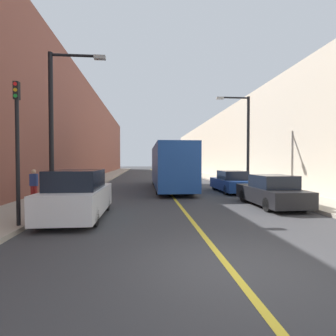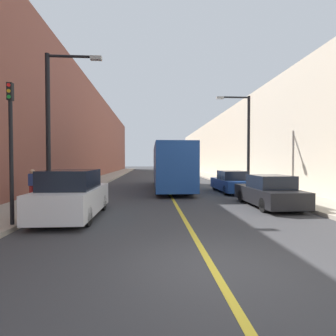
% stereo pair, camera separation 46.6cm
% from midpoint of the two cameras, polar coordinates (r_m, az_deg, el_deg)
% --- Properties ---
extents(ground_plane, '(200.00, 200.00, 0.00)m').
position_cam_midpoint_polar(ground_plane, '(5.76, 10.86, -20.67)').
color(ground_plane, '#38383A').
extents(sidewalk_left, '(2.75, 72.00, 0.15)m').
position_cam_midpoint_polar(sidewalk_left, '(35.59, -13.78, -1.89)').
color(sidewalk_left, '#A89E8C').
rests_on(sidewalk_left, ground).
extents(sidewalk_right, '(2.75, 72.00, 0.15)m').
position_cam_midpoint_polar(sidewalk_right, '(36.15, 8.14, -1.80)').
color(sidewalk_right, '#A89E8C').
rests_on(sidewalk_right, ground).
extents(building_row_left, '(4.00, 72.00, 11.36)m').
position_cam_midpoint_polar(building_row_left, '(36.36, -19.13, 6.98)').
color(building_row_left, brown).
rests_on(building_row_left, ground).
extents(building_row_right, '(4.00, 72.00, 8.54)m').
position_cam_midpoint_polar(building_row_right, '(37.07, 13.26, 4.73)').
color(building_row_right, beige).
rests_on(building_row_right, ground).
extents(road_center_line, '(0.16, 72.00, 0.01)m').
position_cam_midpoint_polar(road_center_line, '(35.22, -2.73, -2.00)').
color(road_center_line, gold).
rests_on(road_center_line, ground).
extents(bus, '(2.50, 11.37, 3.36)m').
position_cam_midpoint_polar(bus, '(20.45, -0.20, 0.46)').
color(bus, '#1E4793').
rests_on(bus, ground).
extents(parked_suv_left, '(1.92, 4.59, 1.84)m').
position_cam_midpoint_polar(parked_suv_left, '(10.59, -20.22, -5.73)').
color(parked_suv_left, silver).
rests_on(parked_suv_left, ground).
extents(car_right_near, '(1.82, 4.42, 1.51)m').
position_cam_midpoint_polar(car_right_near, '(13.44, 20.62, -4.94)').
color(car_right_near, black).
rests_on(car_right_near, ground).
extents(car_right_mid, '(1.80, 4.71, 1.50)m').
position_cam_midpoint_polar(car_right_mid, '(18.74, 12.92, -3.08)').
color(car_right_mid, navy).
rests_on(car_right_mid, ground).
extents(street_lamp_left, '(2.45, 0.24, 6.71)m').
position_cam_midpoint_polar(street_lamp_left, '(12.63, -24.10, 9.77)').
color(street_lamp_left, black).
rests_on(street_lamp_left, sidewalk_left).
extents(street_lamp_right, '(2.45, 0.24, 6.64)m').
position_cam_midpoint_polar(street_lamp_right, '(19.71, 15.79, 6.73)').
color(street_lamp_right, black).
rests_on(street_lamp_right, sidewalk_right).
extents(traffic_light, '(0.16, 0.18, 4.47)m').
position_cam_midpoint_polar(traffic_light, '(9.52, -31.17, 3.76)').
color(traffic_light, black).
rests_on(traffic_light, sidewalk_left).
extents(pedestrian, '(0.35, 0.22, 1.60)m').
position_cam_midpoint_polar(pedestrian, '(14.83, -27.98, -3.24)').
color(pedestrian, maroon).
rests_on(pedestrian, sidewalk_left).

